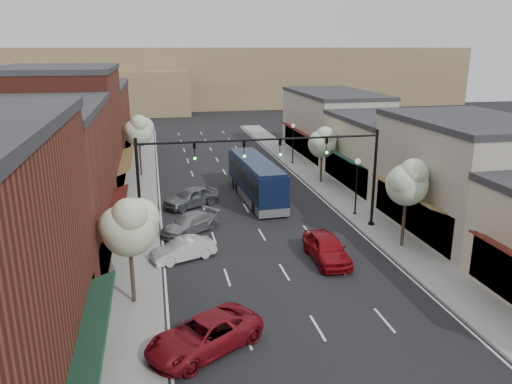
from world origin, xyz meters
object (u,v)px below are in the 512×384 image
tree_left_near (129,225)px  parked_car_b (183,249)px  tree_right_far (323,141)px  lamp_post_far (293,137)px  parked_car_d (191,197)px  tree_left_far (139,130)px  red_hatchback (327,248)px  lamp_post_near (357,177)px  coach_bus (256,179)px  signal_mast_right (343,165)px  signal_mast_left (176,173)px  parked_car_c (190,223)px  parked_car_a (204,335)px  tree_right_near (408,181)px

tree_left_near → parked_car_b: tree_left_near is taller
tree_right_far → lamp_post_far: tree_right_far is taller
tree_left_near → parked_car_d: size_ratio=1.21×
tree_left_far → lamp_post_far: tree_left_far is taller
tree_right_far → red_hatchback: bearing=-107.9°
lamp_post_near → parked_car_b: bearing=-157.4°
tree_left_near → tree_left_far: 26.00m
coach_bus → signal_mast_right: bearing=-65.1°
tree_left_near → red_hatchback: (11.14, 3.10, -3.41)m
tree_left_near → coach_bus: tree_left_near is taller
signal_mast_right → signal_mast_left: 11.24m
tree_left_far → parked_car_c: size_ratio=1.35×
tree_right_far → red_hatchback: 18.05m
tree_left_far → parked_car_d: size_ratio=1.30×
tree_right_far → red_hatchback: tree_right_far is taller
parked_car_c → lamp_post_far: bearing=107.1°
tree_left_near → coach_bus: 19.04m
parked_car_a → parked_car_b: size_ratio=1.32×
tree_right_far → coach_bus: size_ratio=0.49×
signal_mast_right → parked_car_d: bearing=143.5°
tree_right_near → parked_car_d: (-12.55, 11.31, -3.65)m
parked_car_d → lamp_post_far: bearing=104.6°
signal_mast_left → tree_right_near: 14.55m
signal_mast_right → lamp_post_far: signal_mast_right is taller
lamp_post_near → red_hatchback: size_ratio=0.93×
signal_mast_right → red_hatchback: (-2.74, -4.96, -3.81)m
lamp_post_near → lamp_post_far: 17.50m
parked_car_a → parked_car_c: (0.48, 14.11, -0.06)m
lamp_post_far → red_hatchback: (-4.92, -24.96, -2.19)m
parked_car_b → tree_right_far: bearing=116.5°
parked_car_a → parked_car_d: parked_car_d is taller
tree_right_near → coach_bus: size_ratio=0.54×
tree_right_far → coach_bus: (-7.07, -3.71, -2.23)m
signal_mast_left → parked_car_c: size_ratio=1.80×
coach_bus → tree_right_near: bearing=-63.0°
tree_right_near → tree_right_far: (0.00, 16.00, -0.46)m
tree_left_near → lamp_post_far: (16.05, 28.06, -1.22)m
tree_right_near → lamp_post_far: 24.11m
tree_right_near → coach_bus: 14.44m
parked_car_a → parked_car_c: bearing=146.5°
tree_left_far → red_hatchback: 25.75m
lamp_post_near → parked_car_c: bearing=-175.2°
tree_right_near → parked_car_d: tree_right_near is taller
parked_car_a → parked_car_b: 9.62m
parked_car_c → signal_mast_left: bearing=-68.6°
tree_left_near → lamp_post_near: (16.05, 10.56, -1.22)m
signal_mast_right → parked_car_a: size_ratio=1.58×
parked_car_a → signal_mast_right: bearing=107.8°
signal_mast_right → tree_left_far: bearing=127.7°
red_hatchback → parked_car_d: size_ratio=1.02×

